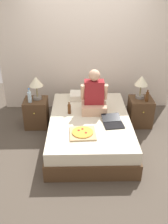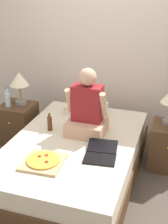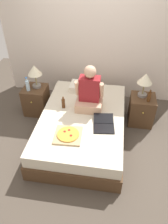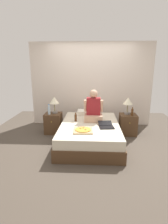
# 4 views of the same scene
# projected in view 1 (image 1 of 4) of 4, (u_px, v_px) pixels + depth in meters

# --- Properties ---
(ground_plane) EXTENTS (5.68, 5.68, 0.00)m
(ground_plane) POSITION_uv_depth(u_px,v_px,m) (90.00, 140.00, 4.55)
(ground_plane) COLOR #4C4238
(wall_back) EXTENTS (3.68, 0.12, 2.50)m
(wall_back) POSITION_uv_depth(u_px,v_px,m) (87.00, 52.00, 5.20)
(wall_back) COLOR beige
(wall_back) RESTS_ON ground
(bed) EXTENTS (1.41, 2.12, 0.47)m
(bed) POSITION_uv_depth(u_px,v_px,m) (90.00, 129.00, 4.44)
(bed) COLOR #4C331E
(bed) RESTS_ON ground
(nightstand_left) EXTENTS (0.44, 0.47, 0.55)m
(nightstand_left) POSITION_uv_depth(u_px,v_px,m) (36.00, 113.00, 4.88)
(nightstand_left) COLOR #4C331E
(nightstand_left) RESTS_ON ground
(lamp_on_left_nightstand) EXTENTS (0.26, 0.26, 0.45)m
(lamp_on_left_nightstand) POSITION_uv_depth(u_px,v_px,m) (36.00, 83.00, 4.64)
(lamp_on_left_nightstand) COLOR gray
(lamp_on_left_nightstand) RESTS_ON nightstand_left
(water_bottle) EXTENTS (0.07, 0.07, 0.28)m
(water_bottle) POSITION_uv_depth(u_px,v_px,m) (30.00, 97.00, 4.62)
(water_bottle) COLOR silver
(water_bottle) RESTS_ON nightstand_left
(nightstand_right) EXTENTS (0.44, 0.47, 0.55)m
(nightstand_right) POSITION_uv_depth(u_px,v_px,m) (140.00, 112.00, 4.92)
(nightstand_right) COLOR #4C331E
(nightstand_right) RESTS_ON ground
(lamp_on_right_nightstand) EXTENTS (0.26, 0.26, 0.45)m
(lamp_on_right_nightstand) POSITION_uv_depth(u_px,v_px,m) (141.00, 82.00, 4.68)
(lamp_on_right_nightstand) COLOR gray
(lamp_on_right_nightstand) RESTS_ON nightstand_right
(beer_bottle) EXTENTS (0.06, 0.06, 0.23)m
(beer_bottle) POSITION_uv_depth(u_px,v_px,m) (147.00, 97.00, 4.66)
(beer_bottle) COLOR #512D14
(beer_bottle) RESTS_ON nightstand_right
(pillow) EXTENTS (0.52, 0.34, 0.12)m
(pillow) POSITION_uv_depth(u_px,v_px,m) (83.00, 96.00, 4.98)
(pillow) COLOR silver
(pillow) RESTS_ON bed
(person_seated) EXTENTS (0.47, 0.40, 0.78)m
(person_seated) POSITION_uv_depth(u_px,v_px,m) (94.00, 97.00, 4.40)
(person_seated) COLOR tan
(person_seated) RESTS_ON bed
(laptop) EXTENTS (0.37, 0.45, 0.07)m
(laptop) POSITION_uv_depth(u_px,v_px,m) (113.00, 123.00, 4.13)
(laptop) COLOR black
(laptop) RESTS_ON bed
(pizza_box) EXTENTS (0.42, 0.42, 0.04)m
(pizza_box) POSITION_uv_depth(u_px,v_px,m) (83.00, 133.00, 3.86)
(pizza_box) COLOR tan
(pizza_box) RESTS_ON bed
(beer_bottle_on_bed) EXTENTS (0.06, 0.06, 0.22)m
(beer_bottle_on_bed) POSITION_uv_depth(u_px,v_px,m) (69.00, 109.00, 4.41)
(beer_bottle_on_bed) COLOR #4C2811
(beer_bottle_on_bed) RESTS_ON bed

